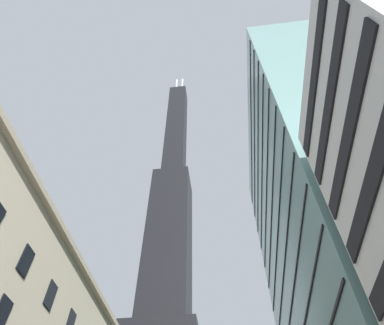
% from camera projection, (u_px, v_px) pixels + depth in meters
% --- Properties ---
extents(dark_skyscraper, '(23.01, 23.01, 228.17)m').
position_uv_depth(dark_skyscraper, '(167.00, 274.00, 118.96)').
color(dark_skyscraper, black).
rests_on(dark_skyscraper, ground).
extents(glass_office_midrise, '(14.31, 35.68, 56.53)m').
position_uv_depth(glass_office_midrise, '(334.00, 236.00, 42.13)').
color(glass_office_midrise, gray).
rests_on(glass_office_midrise, ground).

